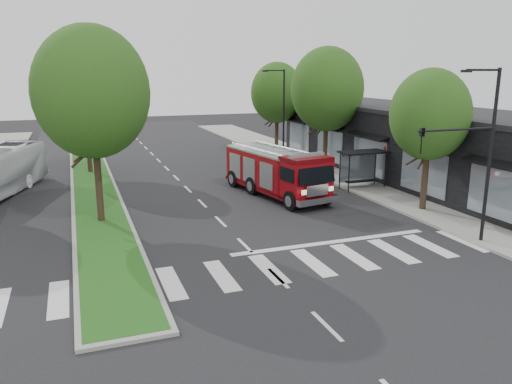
% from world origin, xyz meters
% --- Properties ---
extents(ground, '(140.00, 140.00, 0.00)m').
position_xyz_m(ground, '(0.00, 0.00, 0.00)').
color(ground, black).
rests_on(ground, ground).
extents(sidewalk_right, '(5.00, 80.00, 0.15)m').
position_xyz_m(sidewalk_right, '(12.50, 10.00, 0.07)').
color(sidewalk_right, gray).
rests_on(sidewalk_right, ground).
extents(median, '(3.00, 50.00, 0.15)m').
position_xyz_m(median, '(-6.00, 18.00, 0.08)').
color(median, gray).
rests_on(median, ground).
extents(storefront_row, '(8.00, 30.00, 5.00)m').
position_xyz_m(storefront_row, '(17.00, 10.00, 2.50)').
color(storefront_row, black).
rests_on(storefront_row, ground).
extents(bus_shelter, '(3.20, 1.60, 2.61)m').
position_xyz_m(bus_shelter, '(11.20, 8.15, 2.04)').
color(bus_shelter, black).
rests_on(bus_shelter, ground).
extents(tree_right_near, '(4.40, 4.40, 8.05)m').
position_xyz_m(tree_right_near, '(11.50, 2.00, 5.51)').
color(tree_right_near, black).
rests_on(tree_right_near, ground).
extents(tree_right_mid, '(5.60, 5.60, 9.72)m').
position_xyz_m(tree_right_mid, '(11.50, 14.00, 6.49)').
color(tree_right_mid, black).
rests_on(tree_right_mid, ground).
extents(tree_right_far, '(5.00, 5.00, 8.73)m').
position_xyz_m(tree_right_far, '(11.50, 24.00, 5.84)').
color(tree_right_far, black).
rests_on(tree_right_far, ground).
extents(tree_median_near, '(5.80, 5.80, 10.16)m').
position_xyz_m(tree_median_near, '(-6.00, 6.00, 6.81)').
color(tree_median_near, black).
rests_on(tree_median_near, ground).
extents(tree_median_far, '(5.60, 5.60, 9.72)m').
position_xyz_m(tree_median_far, '(-6.00, 20.00, 6.49)').
color(tree_median_far, black).
rests_on(tree_median_far, ground).
extents(streetlight_right_near, '(4.08, 0.22, 8.00)m').
position_xyz_m(streetlight_right_near, '(9.61, -3.50, 4.67)').
color(streetlight_right_near, black).
rests_on(streetlight_right_near, ground).
extents(streetlight_right_far, '(2.11, 0.20, 8.00)m').
position_xyz_m(streetlight_right_far, '(10.35, 20.00, 4.48)').
color(streetlight_right_far, black).
rests_on(streetlight_right_far, ground).
extents(fire_engine, '(4.32, 9.54, 3.19)m').
position_xyz_m(fire_engine, '(5.00, 8.38, 1.53)').
color(fire_engine, '#4F0408').
rests_on(fire_engine, ground).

